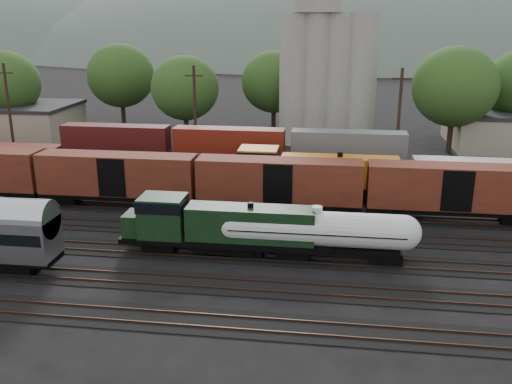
# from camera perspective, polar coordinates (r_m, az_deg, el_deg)

# --- Properties ---
(ground) EXTENTS (600.00, 600.00, 0.00)m
(ground) POSITION_cam_1_polar(r_m,az_deg,el_deg) (48.24, 1.85, -4.19)
(ground) COLOR black
(tracks) EXTENTS (180.00, 33.20, 0.20)m
(tracks) POSITION_cam_1_polar(r_m,az_deg,el_deg) (48.22, 1.85, -4.14)
(tracks) COLOR black
(tracks) RESTS_ON ground
(green_locomotive) EXTENTS (16.08, 2.84, 4.26)m
(green_locomotive) POSITION_cam_1_polar(r_m,az_deg,el_deg) (43.36, -4.24, -3.31)
(green_locomotive) COLOR black
(green_locomotive) RESTS_ON ground
(tank_car_a) EXTENTS (15.21, 2.72, 3.99)m
(tank_car_a) POSITION_cam_1_polar(r_m,az_deg,el_deg) (42.51, 6.05, -3.86)
(tank_car_a) COLOR silver
(tank_car_a) RESTS_ON ground
(orange_locomotive) EXTENTS (19.09, 3.18, 4.77)m
(orange_locomotive) POSITION_cam_1_polar(r_m,az_deg,el_deg) (56.72, 5.04, 1.94)
(orange_locomotive) COLOR black
(orange_locomotive) RESTS_ON ground
(boxcar_string) EXTENTS (122.80, 2.90, 4.20)m
(boxcar_string) POSITION_cam_1_polar(r_m,az_deg,el_deg) (53.20, -5.95, 1.33)
(boxcar_string) COLOR black
(boxcar_string) RESTS_ON ground
(container_wall) EXTENTS (160.00, 2.60, 5.80)m
(container_wall) POSITION_cam_1_polar(r_m,az_deg,el_deg) (62.33, -1.75, 3.40)
(container_wall) COLOR black
(container_wall) RESTS_ON ground
(grain_silo) EXTENTS (13.40, 5.00, 29.00)m
(grain_silo) POSITION_cam_1_polar(r_m,az_deg,el_deg) (80.92, 7.06, 12.63)
(grain_silo) COLOR #9A988D
(grain_silo) RESTS_ON ground
(industrial_sheds) EXTENTS (119.38, 17.26, 5.10)m
(industrial_sheds) POSITION_cam_1_polar(r_m,az_deg,el_deg) (81.35, 9.19, 6.38)
(industrial_sheds) COLOR #9E937F
(industrial_sheds) RESTS_ON ground
(tree_band) EXTENTS (163.21, 21.37, 13.97)m
(tree_band) POSITION_cam_1_polar(r_m,az_deg,el_deg) (84.25, 2.31, 10.58)
(tree_band) COLOR black
(tree_band) RESTS_ON ground
(utility_poles) EXTENTS (122.20, 0.36, 12.00)m
(utility_poles) POSITION_cam_1_polar(r_m,az_deg,el_deg) (67.79, 3.88, 7.53)
(utility_poles) COLOR black
(utility_poles) RESTS_ON ground
(distant_hills) EXTENTS (860.00, 286.00, 130.00)m
(distant_hills) POSITION_cam_1_polar(r_m,az_deg,el_deg) (307.65, 11.53, 9.83)
(distant_hills) COLOR #59665B
(distant_hills) RESTS_ON ground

